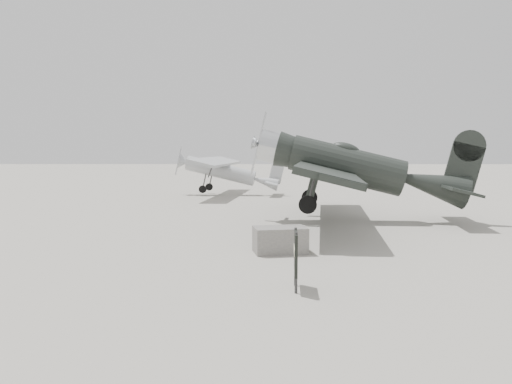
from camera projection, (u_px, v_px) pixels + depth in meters
ground at (265, 240)px, 16.46m from camera, size 160.00×160.00×0.00m
lowwing_monoplane at (357, 168)px, 20.57m from camera, size 9.22×12.89×4.14m
highwing_monoplane at (225, 168)px, 32.33m from camera, size 6.92×9.73×2.75m
equipment_block at (280, 240)px, 14.44m from camera, size 1.63×1.18×0.75m
sign_board at (296, 254)px, 10.63m from camera, size 0.11×0.90×1.29m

